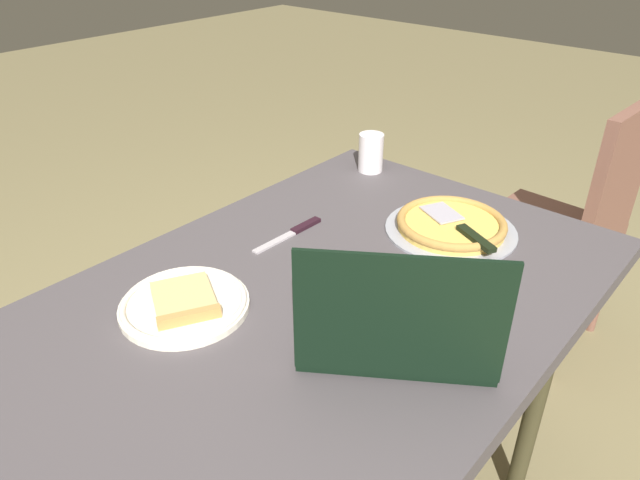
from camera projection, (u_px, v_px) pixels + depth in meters
dining_table at (326, 310)px, 1.24m from camera, size 1.30×0.89×0.71m
laptop at (397, 325)px, 1.03m from camera, size 0.40×0.42×0.25m
pizza_plate at (185, 303)px, 1.15m from camera, size 0.26×0.26×0.04m
pizza_tray at (451, 225)px, 1.42m from camera, size 0.32×0.32×0.04m
table_knife at (294, 231)px, 1.41m from camera, size 0.21×0.03×0.01m
drink_cup at (371, 152)px, 1.71m from camera, size 0.07×0.07×0.11m
chair_near at (573, 218)px, 1.90m from camera, size 0.42×0.42×0.91m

